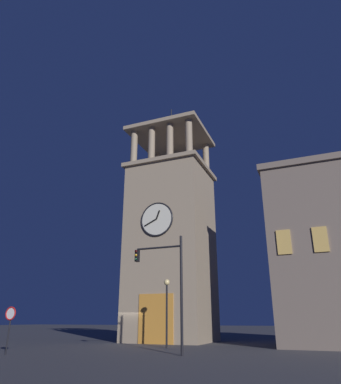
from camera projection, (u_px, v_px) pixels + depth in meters
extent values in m
plane|color=#424247|center=(133.00, 343.00, 30.45)|extent=(200.00, 200.00, 0.00)
cube|color=gray|center=(171.00, 251.00, 34.73)|extent=(7.31, 6.95, 16.49)
cube|color=gray|center=(171.00, 172.00, 37.62)|extent=(7.91, 7.55, 0.40)
cylinder|color=gray|center=(189.00, 137.00, 34.75)|extent=(0.70, 0.70, 3.86)
cylinder|color=gray|center=(170.00, 141.00, 35.48)|extent=(0.70, 0.70, 3.86)
cylinder|color=gray|center=(152.00, 145.00, 36.21)|extent=(0.70, 0.70, 3.86)
cylinder|color=gray|center=(134.00, 148.00, 36.94)|extent=(0.70, 0.70, 3.86)
cylinder|color=gray|center=(206.00, 160.00, 39.75)|extent=(0.70, 0.70, 3.86)
cylinder|color=gray|center=(189.00, 163.00, 40.48)|extent=(0.70, 0.70, 3.86)
cylinder|color=gray|center=(173.00, 166.00, 41.21)|extent=(0.70, 0.70, 3.86)
cylinder|color=gray|center=(157.00, 169.00, 41.94)|extent=(0.70, 0.70, 3.86)
cube|color=gray|center=(171.00, 137.00, 39.07)|extent=(7.91, 7.55, 0.40)
cylinder|color=black|center=(171.00, 122.00, 39.71)|extent=(0.12, 0.12, 3.34)
cylinder|color=silver|center=(157.00, 219.00, 32.47)|extent=(3.08, 0.12, 3.08)
torus|color=black|center=(157.00, 219.00, 32.45)|extent=(3.24, 0.16, 3.24)
cube|color=black|center=(158.00, 215.00, 32.46)|extent=(0.42, 0.06, 0.83)
cube|color=black|center=(151.00, 223.00, 32.50)|extent=(1.24, 0.06, 0.66)
cube|color=orange|center=(156.00, 318.00, 29.63)|extent=(3.20, 0.24, 4.00)
cube|color=#E0B259|center=(320.00, 239.00, 24.90)|extent=(1.00, 0.12, 1.80)
cube|color=#E0B259|center=(284.00, 242.00, 25.79)|extent=(1.00, 0.12, 1.80)
cylinder|color=black|center=(181.00, 293.00, 20.80)|extent=(0.16, 0.16, 6.81)
cylinder|color=black|center=(159.00, 248.00, 22.29)|extent=(3.02, 0.12, 0.12)
cube|color=black|center=(137.00, 256.00, 22.69)|extent=(0.22, 0.30, 0.75)
sphere|color=#360505|center=(136.00, 251.00, 22.63)|extent=(0.16, 0.16, 0.16)
sphere|color=orange|center=(136.00, 255.00, 22.54)|extent=(0.16, 0.16, 0.16)
sphere|color=#063316|center=(136.00, 259.00, 22.46)|extent=(0.16, 0.16, 0.16)
cylinder|color=black|center=(167.00, 316.00, 25.70)|extent=(0.14, 0.14, 4.33)
sphere|color=#F9DB8C|center=(167.00, 282.00, 26.51)|extent=(0.44, 0.44, 0.44)
cylinder|color=black|center=(9.00, 333.00, 20.46)|extent=(0.08, 0.08, 2.34)
cylinder|color=white|center=(11.00, 313.00, 20.79)|extent=(0.70, 0.04, 0.70)
torus|color=red|center=(11.00, 313.00, 20.78)|extent=(0.78, 0.08, 0.78)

